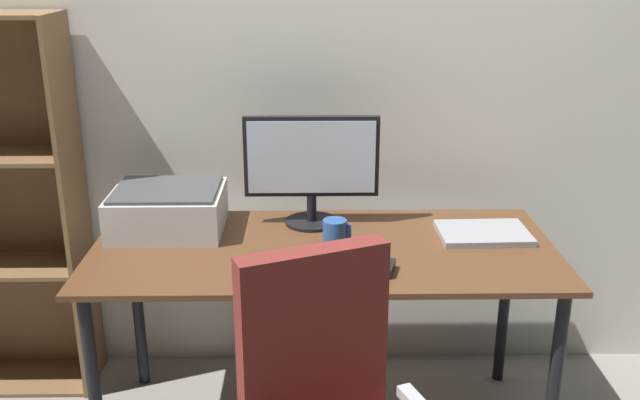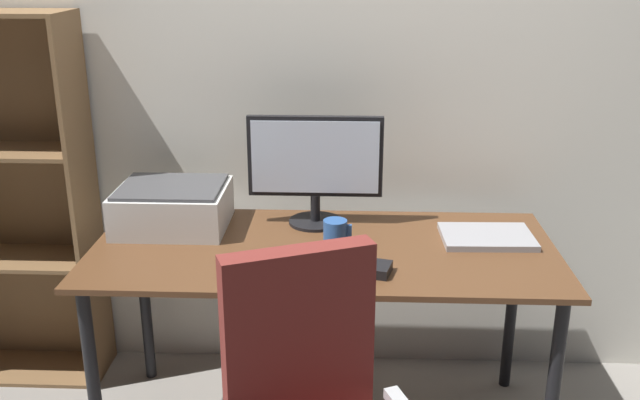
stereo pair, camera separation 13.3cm
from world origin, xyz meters
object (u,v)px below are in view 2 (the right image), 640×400
Objects in this scene: monitor at (315,164)px; laptop at (487,237)px; coffee_mug at (335,232)px; desk at (324,268)px; keyboard at (303,268)px; mouse at (381,270)px; printer at (173,206)px.

monitor is 0.67m from laptop.
desk is at bearing -151.38° from coffee_mug.
coffee_mug is at bearing 64.02° from keyboard.
laptop is (0.62, -0.14, -0.22)m from monitor.
monitor is 0.29m from coffee_mug.
desk is 0.39m from monitor.
coffee_mug reaches higher than laptop.
mouse reaches higher than keyboard.
coffee_mug is 0.62m from printer.
printer is at bearing 163.57° from desk.
keyboard is 0.70m from laptop.
laptop is (0.58, 0.09, 0.09)m from desk.
keyboard is at bearing -106.36° from desk.
laptop is at bearing -3.88° from printer.
printer is (-0.76, 0.38, 0.06)m from mouse.
monitor is 4.98× the size of coffee_mug.
keyboard is at bearing -92.53° from monitor.
mouse is 0.49m from laptop.
printer reaches higher than mouse.
laptop is 1.15m from printer.
printer is at bearing -173.70° from monitor.
keyboard is 3.02× the size of mouse.
monitor is at bearing 85.55° from keyboard.
desk is 4.03× the size of printer.
desk is 0.13m from coffee_mug.
coffee_mug is (0.10, 0.22, 0.04)m from keyboard.
laptop is 0.80× the size of printer.
monitor is at bearing 111.57° from coffee_mug.
desk is at bearing -79.96° from monitor.
desk is 5.03× the size of laptop.
mouse is (0.23, -0.44, -0.22)m from monitor.
coffee_mug is at bearing -13.44° from printer.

